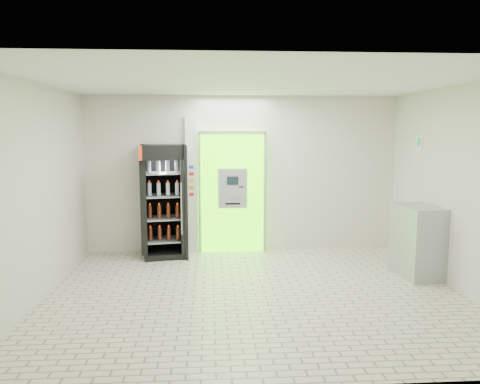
{
  "coord_description": "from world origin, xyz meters",
  "views": [
    {
      "loc": [
        -0.63,
        -6.49,
        2.35
      ],
      "look_at": [
        -0.13,
        1.2,
        1.32
      ],
      "focal_mm": 35.0,
      "sensor_mm": 36.0,
      "label": 1
    }
  ],
  "objects": [
    {
      "name": "pillar",
      "position": [
        -0.98,
        2.45,
        1.3
      ],
      "size": [
        0.22,
        0.11,
        2.6
      ],
      "color": "silver",
      "rests_on": "ground"
    },
    {
      "name": "room_shell",
      "position": [
        0.0,
        0.0,
        1.84
      ],
      "size": [
        6.0,
        6.0,
        6.0
      ],
      "color": "beige",
      "rests_on": "ground"
    },
    {
      "name": "beverage_cooler",
      "position": [
        -1.48,
        2.15,
        1.0
      ],
      "size": [
        0.89,
        0.84,
        2.08
      ],
      "rotation": [
        0.0,
        0.0,
        0.18
      ],
      "color": "black",
      "rests_on": "ground"
    },
    {
      "name": "atm_assembly",
      "position": [
        -0.2,
        2.41,
        1.17
      ],
      "size": [
        1.3,
        0.24,
        2.33
      ],
      "color": "#4EF300",
      "rests_on": "ground"
    },
    {
      "name": "steel_cabinet",
      "position": [
        2.7,
        0.64,
        0.57
      ],
      "size": [
        0.66,
        0.91,
        1.15
      ],
      "rotation": [
        0.0,
        0.0,
        0.1
      ],
      "color": "#989B9F",
      "rests_on": "ground"
    },
    {
      "name": "exit_sign",
      "position": [
        2.99,
        1.4,
        2.12
      ],
      "size": [
        0.02,
        0.22,
        0.26
      ],
      "color": "white",
      "rests_on": "room_shell"
    },
    {
      "name": "ground",
      "position": [
        0.0,
        0.0,
        0.0
      ],
      "size": [
        6.0,
        6.0,
        0.0
      ],
      "primitive_type": "plane",
      "color": "beige",
      "rests_on": "ground"
    }
  ]
}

